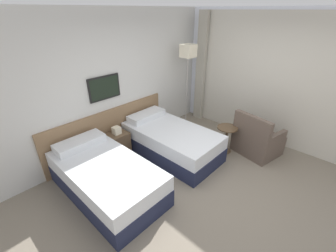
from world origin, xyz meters
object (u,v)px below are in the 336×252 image
floor_lamp (188,56)px  side_table (227,135)px  bed_near_door (106,177)px  bed_near_window (171,141)px  armchair (257,140)px  nightstand (118,143)px

floor_lamp → side_table: 1.90m
floor_lamp → side_table: floor_lamp is taller
floor_lamp → bed_near_door: bearing=-168.5°
bed_near_window → side_table: size_ratio=3.46×
armchair → floor_lamp: bearing=14.2°
bed_near_door → bed_near_window: bearing=0.0°
nightstand → floor_lamp: bearing=-6.1°
bed_near_window → nightstand: bed_near_window is taller
bed_near_door → armchair: bearing=-24.7°
bed_near_door → side_table: bed_near_door is taller
bed_near_door → side_table: bearing=-18.4°
side_table → armchair: 0.62m
nightstand → side_table: size_ratio=1.11×
nightstand → floor_lamp: floor_lamp is taller
bed_near_door → floor_lamp: (2.65, 0.54, 1.44)m
side_table → armchair: (0.39, -0.48, -0.10)m
bed_near_window → armchair: armchair is taller
bed_near_door → bed_near_window: size_ratio=1.00×
bed_near_window → armchair: (1.21, -1.26, -0.01)m
side_table → bed_near_window: bearing=136.5°
bed_near_window → armchair: bearing=-46.1°
floor_lamp → side_table: size_ratio=3.54×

